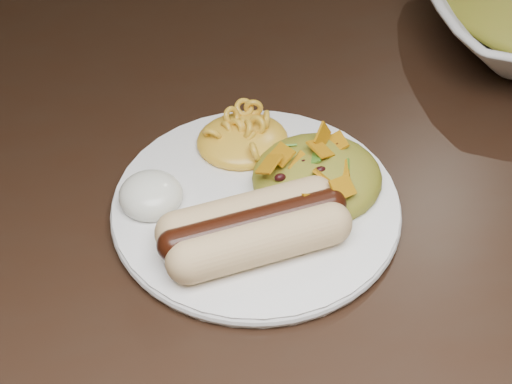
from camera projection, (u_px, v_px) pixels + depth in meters
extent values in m
cube|color=black|center=(205.00, 172.00, 0.67)|extent=(1.60, 0.90, 0.04)
cylinder|color=white|center=(256.00, 206.00, 0.61)|extent=(0.23, 0.23, 0.01)
cylinder|color=tan|center=(259.00, 244.00, 0.55)|extent=(0.11, 0.04, 0.03)
cylinder|color=tan|center=(249.00, 212.00, 0.57)|extent=(0.11, 0.04, 0.03)
cylinder|color=#47180B|center=(254.00, 224.00, 0.56)|extent=(0.12, 0.04, 0.02)
ellipsoid|color=yellow|center=(242.00, 131.00, 0.64)|extent=(0.09, 0.08, 0.03)
ellipsoid|color=white|center=(150.00, 189.00, 0.59)|extent=(0.06, 0.06, 0.03)
ellipsoid|color=orange|center=(318.00, 172.00, 0.61)|extent=(0.10, 0.10, 0.04)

